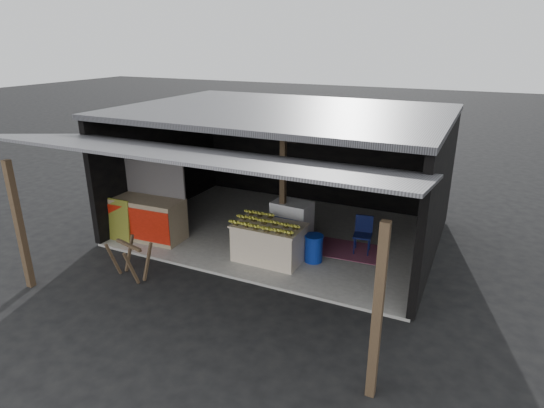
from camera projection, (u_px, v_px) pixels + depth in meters
The scene contains 13 objects.
ground at pixel (230, 278), 9.03m from camera, with size 80.00×80.00×0.00m, color black.
concrete_slab at pixel (281, 232), 11.15m from camera, with size 7.00×5.00×0.06m, color gray.
shophouse at pixel (288, 146), 10.71m from camera, with size 7.40×7.29×3.02m.
banana_table at pixel (269, 242), 9.54m from camera, with size 1.47×0.91×0.80m.
banana_pile at pixel (269, 221), 9.38m from camera, with size 1.34×0.81×0.16m, color yellow, non-canonical shape.
white_crate at pixel (292, 222), 10.40m from camera, with size 0.91×0.65×0.96m.
neighbor_stall at pixel (148, 216), 10.59m from camera, with size 1.75×0.86×1.77m.
green_signboard at pixel (118, 220), 10.44m from camera, with size 0.67×0.04×1.00m, color black.
sawhorse at pixel (130, 256), 8.90m from camera, with size 0.80×0.79×0.74m.
water_barrel at pixel (314, 249), 9.52m from camera, with size 0.38×0.38×0.56m, color #0E2A9A.
plastic_chair at pixel (363, 231), 9.91m from camera, with size 0.43×0.43×0.81m.
magenta_rug at pixel (351, 251), 10.07m from camera, with size 1.50×1.00×0.01m, color maroon.
picture_frames at pixel (312, 137), 12.60m from camera, with size 1.62×0.04×0.46m.
Camera 1 is at (4.20, -6.85, 4.47)m, focal length 30.00 mm.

